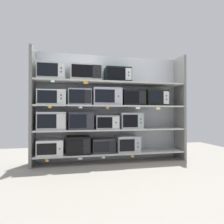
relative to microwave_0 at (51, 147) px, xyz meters
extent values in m
cube|color=gray|center=(1.16, -1.00, -0.34)|extent=(6.90, 6.00, 0.02)
cube|color=#9EA3A8|center=(1.16, 0.23, 0.75)|extent=(3.10, 0.04, 2.15)
cube|color=slate|center=(-0.32, 0.00, 0.75)|extent=(0.05, 0.42, 2.15)
cube|color=slate|center=(2.64, 0.00, 0.75)|extent=(0.05, 0.42, 2.15)
cube|color=beige|center=(1.16, 0.00, -0.15)|extent=(2.90, 0.42, 0.03)
cube|color=silver|center=(0.00, 0.00, 0.00)|extent=(0.46, 0.38, 0.27)
cube|color=black|center=(-0.05, -0.19, 0.00)|extent=(0.33, 0.01, 0.20)
cube|color=silver|center=(0.17, -0.19, 0.00)|extent=(0.10, 0.01, 0.22)
cylinder|color=#262628|center=(0.17, -0.20, 0.00)|extent=(0.02, 0.01, 0.02)
cube|color=black|center=(0.50, 0.00, 0.03)|extent=(0.44, 0.39, 0.33)
cube|color=black|center=(0.44, -0.20, 0.03)|extent=(0.29, 0.01, 0.24)
cube|color=black|center=(0.65, -0.20, 0.03)|extent=(0.13, 0.01, 0.26)
cylinder|color=#262628|center=(0.65, -0.21, -0.01)|extent=(0.02, 0.01, 0.02)
cylinder|color=#262628|center=(0.65, -0.21, 0.06)|extent=(0.02, 0.01, 0.02)
cube|color=#312C2F|center=(0.98, 0.00, 0.00)|extent=(0.43, 0.33, 0.27)
cube|color=black|center=(0.93, -0.17, 0.00)|extent=(0.29, 0.01, 0.20)
cube|color=black|center=(1.13, -0.17, 0.00)|extent=(0.11, 0.01, 0.22)
cylinder|color=#262628|center=(1.13, -0.18, 0.00)|extent=(0.02, 0.01, 0.02)
cube|color=#9DA6AC|center=(1.46, 0.00, 0.02)|extent=(0.45, 0.41, 0.31)
cube|color=black|center=(1.40, -0.21, 0.02)|extent=(0.29, 0.01, 0.22)
cube|color=#9DA6AC|center=(1.62, -0.21, 0.02)|extent=(0.13, 0.01, 0.25)
cylinder|color=#262628|center=(1.62, -0.21, -0.01)|extent=(0.02, 0.01, 0.02)
cylinder|color=#262628|center=(1.62, -0.21, 0.05)|extent=(0.02, 0.01, 0.02)
cube|color=orange|center=(-0.04, -0.21, -0.20)|extent=(0.05, 0.00, 0.05)
cube|color=white|center=(0.53, -0.21, -0.19)|extent=(0.08, 0.00, 0.03)
cube|color=white|center=(0.95, -0.21, -0.19)|extent=(0.06, 0.00, 0.04)
cube|color=orange|center=(1.51, -0.21, -0.19)|extent=(0.06, 0.00, 0.04)
cube|color=beige|center=(1.16, 0.00, 0.31)|extent=(2.90, 0.42, 0.03)
cube|color=#BDB9C0|center=(0.02, 0.00, 0.49)|extent=(0.51, 0.35, 0.33)
cube|color=black|center=(-0.05, -0.18, 0.49)|extent=(0.33, 0.01, 0.24)
cube|color=silver|center=(0.19, -0.18, 0.49)|extent=(0.15, 0.01, 0.26)
cube|color=#2D2D37|center=(0.55, 0.00, 0.48)|extent=(0.46, 0.42, 0.32)
cube|color=black|center=(0.49, -0.21, 0.48)|extent=(0.30, 0.01, 0.24)
cube|color=#2D2D37|center=(0.70, -0.21, 0.48)|extent=(0.13, 0.01, 0.26)
cylinder|color=#262628|center=(0.70, -0.22, 0.45)|extent=(0.02, 0.01, 0.02)
cylinder|color=#262628|center=(0.70, -0.22, 0.52)|extent=(0.02, 0.01, 0.02)
cube|color=#A0A1A9|center=(1.04, 0.00, 0.45)|extent=(0.44, 0.38, 0.26)
cube|color=black|center=(0.98, -0.19, 0.45)|extent=(0.28, 0.01, 0.20)
cube|color=silver|center=(1.19, -0.19, 0.45)|extent=(0.13, 0.01, 0.21)
cylinder|color=#262628|center=(1.19, -0.20, 0.45)|extent=(0.02, 0.01, 0.02)
cube|color=#9AA4A6|center=(1.53, 0.00, 0.48)|extent=(0.43, 0.40, 0.31)
cube|color=black|center=(1.47, -0.20, 0.48)|extent=(0.29, 0.01, 0.24)
cube|color=#9AA4A6|center=(1.68, -0.20, 0.48)|extent=(0.12, 0.01, 0.25)
cylinder|color=#262628|center=(1.68, -0.21, 0.44)|extent=(0.02, 0.01, 0.02)
cylinder|color=#262628|center=(1.68, -0.21, 0.51)|extent=(0.02, 0.01, 0.02)
cube|color=beige|center=(1.16, 0.00, 0.77)|extent=(2.90, 0.42, 0.03)
cube|color=silver|center=(0.02, 0.00, 0.92)|extent=(0.51, 0.35, 0.27)
cube|color=black|center=(-0.05, -0.18, 0.92)|extent=(0.33, 0.01, 0.22)
cube|color=silver|center=(0.19, -0.18, 0.92)|extent=(0.14, 0.01, 0.22)
cylinder|color=#262628|center=(0.19, -0.18, 0.89)|extent=(0.02, 0.01, 0.02)
cylinder|color=#262628|center=(0.19, -0.18, 0.95)|extent=(0.02, 0.01, 0.02)
cube|color=#989AA6|center=(0.53, 0.00, 0.93)|extent=(0.43, 0.32, 0.31)
cube|color=black|center=(0.47, -0.16, 0.93)|extent=(0.28, 0.01, 0.25)
cube|color=black|center=(0.67, -0.16, 0.93)|extent=(0.12, 0.01, 0.24)
cube|color=#B5B2C3|center=(1.05, 0.00, 0.95)|extent=(0.55, 0.33, 0.34)
cube|color=black|center=(0.99, -0.17, 0.95)|extent=(0.37, 0.01, 0.24)
cube|color=#B5B2C3|center=(1.25, -0.16, 0.95)|extent=(0.14, 0.01, 0.27)
cylinder|color=#262628|center=(1.25, -0.17, 0.95)|extent=(0.02, 0.01, 0.02)
cube|color=black|center=(1.59, 0.00, 0.94)|extent=(0.45, 0.32, 0.31)
cube|color=black|center=(1.52, -0.16, 0.94)|extent=(0.28, 0.01, 0.22)
cube|color=black|center=(1.73, -0.16, 0.94)|extent=(0.14, 0.01, 0.25)
cylinder|color=#262628|center=(1.73, -0.17, 0.94)|extent=(0.02, 0.01, 0.02)
cube|color=black|center=(2.07, 0.00, 0.94)|extent=(0.45, 0.34, 0.32)
cube|color=black|center=(2.02, -0.17, 0.94)|extent=(0.31, 0.01, 0.24)
cube|color=silver|center=(2.23, -0.17, 0.94)|extent=(0.12, 0.01, 0.25)
cylinder|color=#262628|center=(2.23, -0.18, 0.91)|extent=(0.02, 0.01, 0.02)
cylinder|color=#262628|center=(2.23, -0.18, 0.98)|extent=(0.02, 0.01, 0.02)
cube|color=orange|center=(0.00, -0.21, 0.73)|extent=(0.06, 0.00, 0.03)
cube|color=white|center=(0.53, -0.21, 0.73)|extent=(0.07, 0.00, 0.03)
cube|color=orange|center=(1.03, -0.21, 0.73)|extent=(0.05, 0.00, 0.03)
cube|color=white|center=(1.62, -0.21, 0.73)|extent=(0.09, 0.00, 0.04)
cube|color=beige|center=(2.04, -0.21, 0.72)|extent=(0.08, 0.00, 0.05)
cube|color=beige|center=(1.16, 0.00, 1.23)|extent=(2.90, 0.42, 0.03)
cube|color=#B0B7B5|center=(0.01, 0.00, 1.39)|extent=(0.49, 0.41, 0.30)
cube|color=black|center=(-0.04, -0.20, 1.39)|extent=(0.35, 0.01, 0.23)
cube|color=silver|center=(0.19, -0.20, 1.39)|extent=(0.11, 0.01, 0.24)
cylinder|color=#262628|center=(0.19, -0.21, 1.36)|extent=(0.02, 0.01, 0.02)
cylinder|color=#262628|center=(0.19, -0.21, 1.42)|extent=(0.02, 0.01, 0.02)
cube|color=#BABBB6|center=(0.64, 0.00, 1.39)|extent=(0.58, 0.39, 0.31)
cube|color=black|center=(0.56, -0.20, 1.39)|extent=(0.38, 0.01, 0.23)
cube|color=black|center=(0.83, -0.20, 1.39)|extent=(0.17, 0.01, 0.24)
cylinder|color=#262628|center=(0.83, -0.20, 1.36)|extent=(0.02, 0.01, 0.02)
cylinder|color=#262628|center=(0.83, -0.20, 1.43)|extent=(0.02, 0.01, 0.02)
cube|color=black|center=(1.27, 0.00, 1.38)|extent=(0.50, 0.33, 0.28)
cube|color=black|center=(1.21, -0.17, 1.38)|extent=(0.35, 0.01, 0.21)
cube|color=silver|center=(1.45, -0.16, 1.38)|extent=(0.12, 0.01, 0.23)
cylinder|color=#262628|center=(1.45, -0.17, 1.35)|extent=(0.02, 0.01, 0.02)
cylinder|color=#262628|center=(1.45, -0.17, 1.41)|extent=(0.02, 0.01, 0.02)
cube|color=white|center=(0.05, -0.21, 1.19)|extent=(0.06, 0.00, 0.04)
cube|color=orange|center=(0.63, -0.21, 1.18)|extent=(0.09, 0.00, 0.05)
camera|label=1|loc=(0.37, -3.73, 0.61)|focal=31.10mm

